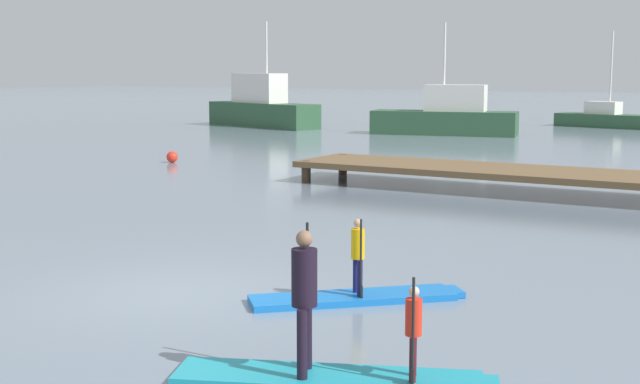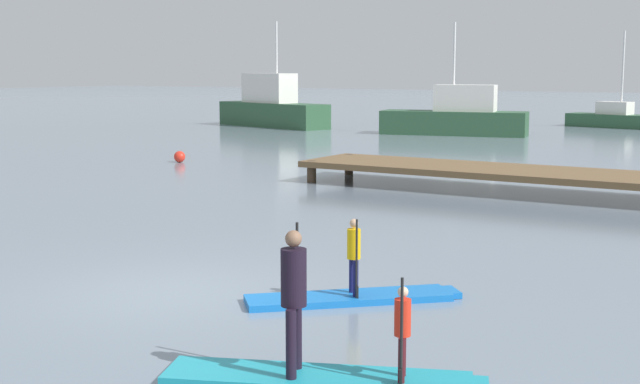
{
  "view_description": "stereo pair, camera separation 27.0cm",
  "coord_description": "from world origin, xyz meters",
  "px_view_note": "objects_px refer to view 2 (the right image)",
  "views": [
    {
      "loc": [
        8.54,
        -10.03,
        3.43
      ],
      "look_at": [
        0.38,
        3.77,
        1.13
      ],
      "focal_mm": 48.33,
      "sensor_mm": 36.0,
      "label": 1
    },
    {
      "loc": [
        8.78,
        -9.9,
        3.43
      ],
      "look_at": [
        0.38,
        3.77,
        1.13
      ],
      "focal_mm": 48.33,
      "sensor_mm": 36.0,
      "label": 2
    }
  ],
  "objects_px": {
    "fishing_boat_green_midground": "(456,117)",
    "paddler_child_solo": "(354,252)",
    "paddleboard_near": "(353,298)",
    "mooring_buoy_mid": "(180,157)",
    "paddleboard_far": "(323,379)",
    "trawler_grey_distant": "(618,119)",
    "fishing_boat_white_large": "(272,107)",
    "paddler_child_front": "(402,328)",
    "paddler_adult": "(294,292)"
  },
  "relations": [
    {
      "from": "paddleboard_near",
      "to": "fishing_boat_white_large",
      "type": "distance_m",
      "value": 39.16
    },
    {
      "from": "paddler_child_front",
      "to": "fishing_boat_white_large",
      "type": "bearing_deg",
      "value": 126.61
    },
    {
      "from": "trawler_grey_distant",
      "to": "mooring_buoy_mid",
      "type": "distance_m",
      "value": 29.51
    },
    {
      "from": "paddleboard_near",
      "to": "fishing_boat_white_large",
      "type": "relative_size",
      "value": 0.33
    },
    {
      "from": "paddleboard_far",
      "to": "mooring_buoy_mid",
      "type": "distance_m",
      "value": 23.18
    },
    {
      "from": "fishing_boat_white_large",
      "to": "trawler_grey_distant",
      "type": "bearing_deg",
      "value": 28.96
    },
    {
      "from": "paddleboard_near",
      "to": "paddler_child_front",
      "type": "height_order",
      "value": "paddler_child_front"
    },
    {
      "from": "paddler_child_solo",
      "to": "paddler_adult",
      "type": "height_order",
      "value": "paddler_adult"
    },
    {
      "from": "paddler_adult",
      "to": "paddler_child_front",
      "type": "height_order",
      "value": "paddler_adult"
    },
    {
      "from": "paddler_child_front",
      "to": "trawler_grey_distant",
      "type": "height_order",
      "value": "trawler_grey_distant"
    },
    {
      "from": "paddleboard_near",
      "to": "trawler_grey_distant",
      "type": "bearing_deg",
      "value": 97.53
    },
    {
      "from": "paddler_adult",
      "to": "paddleboard_far",
      "type": "bearing_deg",
      "value": 21.44
    },
    {
      "from": "paddleboard_far",
      "to": "fishing_boat_green_midground",
      "type": "relative_size",
      "value": 0.45
    },
    {
      "from": "paddleboard_near",
      "to": "trawler_grey_distant",
      "type": "relative_size",
      "value": 0.45
    },
    {
      "from": "paddler_child_solo",
      "to": "paddleboard_far",
      "type": "height_order",
      "value": "paddler_child_solo"
    },
    {
      "from": "paddler_child_solo",
      "to": "fishing_boat_white_large",
      "type": "height_order",
      "value": "fishing_boat_white_large"
    },
    {
      "from": "trawler_grey_distant",
      "to": "mooring_buoy_mid",
      "type": "bearing_deg",
      "value": -108.62
    },
    {
      "from": "fishing_boat_green_midground",
      "to": "paddler_child_solo",
      "type": "bearing_deg",
      "value": -69.95
    },
    {
      "from": "trawler_grey_distant",
      "to": "paddleboard_far",
      "type": "bearing_deg",
      "value": -81.24
    },
    {
      "from": "paddler_child_front",
      "to": "mooring_buoy_mid",
      "type": "distance_m",
      "value": 23.53
    },
    {
      "from": "fishing_boat_white_large",
      "to": "mooring_buoy_mid",
      "type": "xyz_separation_m",
      "value": [
        8.4,
        -18.1,
        -0.96
      ]
    },
    {
      "from": "paddleboard_near",
      "to": "mooring_buoy_mid",
      "type": "bearing_deg",
      "value": 138.09
    },
    {
      "from": "paddler_child_solo",
      "to": "fishing_boat_green_midground",
      "type": "bearing_deg",
      "value": 110.05
    },
    {
      "from": "paddler_child_solo",
      "to": "mooring_buoy_mid",
      "type": "height_order",
      "value": "paddler_child_solo"
    },
    {
      "from": "mooring_buoy_mid",
      "to": "fishing_boat_green_midground",
      "type": "bearing_deg",
      "value": 78.79
    },
    {
      "from": "fishing_boat_green_midground",
      "to": "trawler_grey_distant",
      "type": "height_order",
      "value": "fishing_boat_green_midground"
    },
    {
      "from": "paddler_adult",
      "to": "fishing_boat_white_large",
      "type": "bearing_deg",
      "value": 125.06
    },
    {
      "from": "paddler_child_solo",
      "to": "trawler_grey_distant",
      "type": "bearing_deg",
      "value": 97.54
    },
    {
      "from": "paddler_child_front",
      "to": "mooring_buoy_mid",
      "type": "bearing_deg",
      "value": 136.53
    },
    {
      "from": "paddler_child_solo",
      "to": "paddleboard_far",
      "type": "distance_m",
      "value": 3.49
    },
    {
      "from": "paddleboard_near",
      "to": "trawler_grey_distant",
      "type": "xyz_separation_m",
      "value": [
        -5.46,
        41.33,
        0.49
      ]
    },
    {
      "from": "paddleboard_near",
      "to": "paddleboard_far",
      "type": "distance_m",
      "value": 3.43
    },
    {
      "from": "paddleboard_far",
      "to": "paddleboard_near",
      "type": "bearing_deg",
      "value": 113.86
    },
    {
      "from": "paddleboard_far",
      "to": "paddler_child_front",
      "type": "xyz_separation_m",
      "value": [
        0.8,
        0.32,
        0.63
      ]
    },
    {
      "from": "paddler_adult",
      "to": "mooring_buoy_mid",
      "type": "bearing_deg",
      "value": 133.85
    },
    {
      "from": "paddleboard_far",
      "to": "fishing_boat_white_large",
      "type": "height_order",
      "value": "fishing_boat_white_large"
    },
    {
      "from": "paddleboard_far",
      "to": "trawler_grey_distant",
      "type": "relative_size",
      "value": 0.58
    },
    {
      "from": "fishing_boat_white_large",
      "to": "mooring_buoy_mid",
      "type": "bearing_deg",
      "value": -65.1
    },
    {
      "from": "paddler_child_front",
      "to": "paddleboard_near",
      "type": "bearing_deg",
      "value": 127.75
    },
    {
      "from": "paddleboard_near",
      "to": "fishing_boat_green_midground",
      "type": "xyz_separation_m",
      "value": [
        -11.36,
        31.15,
        0.89
      ]
    },
    {
      "from": "paddler_adult",
      "to": "fishing_boat_green_midground",
      "type": "bearing_deg",
      "value": 109.88
    },
    {
      "from": "paddler_adult",
      "to": "paddler_child_front",
      "type": "relative_size",
      "value": 1.42
    },
    {
      "from": "paddler_child_solo",
      "to": "paddler_child_front",
      "type": "relative_size",
      "value": 1.0
    },
    {
      "from": "paddler_child_solo",
      "to": "paddleboard_far",
      "type": "relative_size",
      "value": 0.33
    },
    {
      "from": "paddler_adult",
      "to": "fishing_boat_white_large",
      "type": "xyz_separation_m",
      "value": [
        -24.37,
        34.73,
        0.15
      ]
    },
    {
      "from": "paddler_child_front",
      "to": "fishing_boat_green_midground",
      "type": "relative_size",
      "value": 0.15
    },
    {
      "from": "paddler_adult",
      "to": "fishing_boat_green_midground",
      "type": "distance_m",
      "value": 36.59
    },
    {
      "from": "paddleboard_near",
      "to": "paddler_child_solo",
      "type": "relative_size",
      "value": 2.37
    },
    {
      "from": "paddleboard_near",
      "to": "trawler_grey_distant",
      "type": "height_order",
      "value": "trawler_grey_distant"
    },
    {
      "from": "paddler_child_solo",
      "to": "trawler_grey_distant",
      "type": "height_order",
      "value": "trawler_grey_distant"
    }
  ]
}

